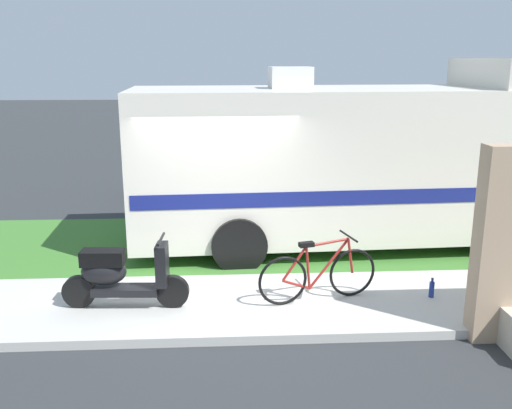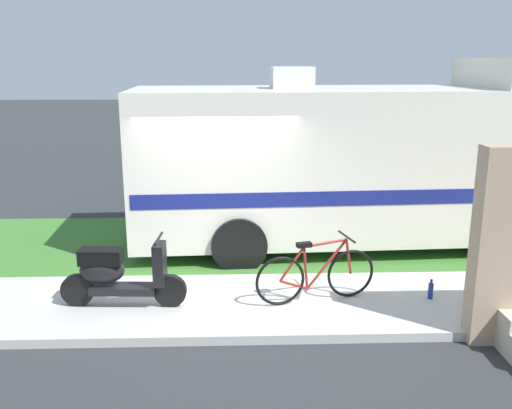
{
  "view_description": "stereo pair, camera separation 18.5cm",
  "coord_description": "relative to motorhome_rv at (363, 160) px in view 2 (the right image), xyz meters",
  "views": [
    {
      "loc": [
        0.12,
        -8.31,
        3.34
      ],
      "look_at": [
        0.6,
        0.3,
        1.1
      ],
      "focal_mm": 39.5,
      "sensor_mm": 36.0,
      "label": 1
    },
    {
      "loc": [
        0.3,
        -8.32,
        3.34
      ],
      "look_at": [
        0.6,
        0.3,
        1.1
      ],
      "focal_mm": 39.5,
      "sensor_mm": 36.0,
      "label": 2
    }
  ],
  "objects": [
    {
      "name": "scooter",
      "position": [
        -3.83,
        -2.78,
        -1.01
      ],
      "size": [
        1.69,
        0.5,
        0.97
      ],
      "color": "black",
      "rests_on": "ground"
    },
    {
      "name": "grass_strip",
      "position": [
        -2.54,
        -0.01,
        -1.55
      ],
      "size": [
        24.0,
        3.4,
        0.08
      ],
      "color": "#3D752D",
      "rests_on": "ground"
    },
    {
      "name": "sidewalk",
      "position": [
        -2.54,
        -2.71,
        -1.53
      ],
      "size": [
        24.0,
        2.0,
        0.12
      ],
      "color": "beige",
      "rests_on": "ground"
    },
    {
      "name": "motorhome_rv",
      "position": [
        0.0,
        0.0,
        0.0
      ],
      "size": [
        7.94,
        2.83,
        3.35
      ],
      "color": "silver",
      "rests_on": "ground"
    },
    {
      "name": "bottle_green",
      "position": [
        0.42,
        -2.7,
        -1.35
      ],
      "size": [
        0.07,
        0.07,
        0.28
      ],
      "color": "navy",
      "rests_on": "ground"
    },
    {
      "name": "pickup_truck_near",
      "position": [
        -0.88,
        4.07,
        -0.62
      ],
      "size": [
        5.19,
        2.45,
        1.81
      ],
      "color": "#1E2328",
      "rests_on": "ground"
    },
    {
      "name": "bicycle",
      "position": [
        -1.18,
        -2.72,
        -1.08
      ],
      "size": [
        1.67,
        0.58,
        0.9
      ],
      "color": "black",
      "rests_on": "ground"
    },
    {
      "name": "ground_plane",
      "position": [
        -2.54,
        -1.51,
        -1.59
      ],
      "size": [
        80.0,
        80.0,
        0.0
      ],
      "primitive_type": "plane",
      "color": "#2D3033"
    }
  ]
}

